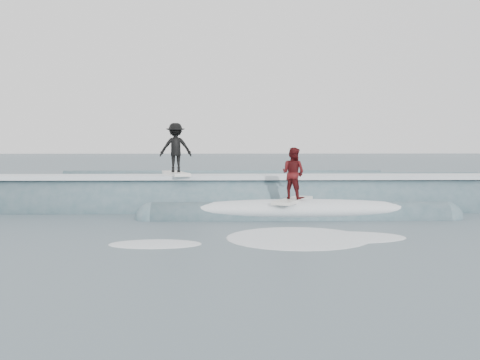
{
  "coord_description": "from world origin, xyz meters",
  "views": [
    {
      "loc": [
        -0.38,
        -15.04,
        2.4
      ],
      "look_at": [
        0.0,
        2.29,
        1.1
      ],
      "focal_mm": 40.0,
      "sensor_mm": 36.0,
      "label": 1
    }
  ],
  "objects": [
    {
      "name": "surfer_red",
      "position": [
        1.59,
        1.09,
        1.28
      ],
      "size": [
        1.45,
        2.02,
        1.66
      ],
      "color": "silver",
      "rests_on": "ground"
    },
    {
      "name": "far_swells",
      "position": [
        -0.95,
        17.65,
        0.0
      ],
      "size": [
        34.17,
        8.65,
        0.8
      ],
      "color": "#3D5D67",
      "rests_on": "ground"
    },
    {
      "name": "whitewater",
      "position": [
        -0.47,
        -1.89,
        0.0
      ],
      "size": [
        13.8,
        4.08,
        0.1
      ],
      "color": "white",
      "rests_on": "ground"
    },
    {
      "name": "breaking_wave",
      "position": [
        0.26,
        2.98,
        0.04
      ],
      "size": [
        20.71,
        3.91,
        2.27
      ],
      "color": "#3D5D67",
      "rests_on": "ground"
    },
    {
      "name": "ground",
      "position": [
        0.0,
        0.0,
        0.0
      ],
      "size": [
        160.0,
        160.0,
        0.0
      ],
      "primitive_type": "plane",
      "color": "#3D4E5A",
      "rests_on": "ground"
    },
    {
      "name": "surfer_black",
      "position": [
        -2.18,
        3.29,
        2.06
      ],
      "size": [
        1.17,
        2.07,
        1.78
      ],
      "color": "white",
      "rests_on": "ground"
    }
  ]
}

